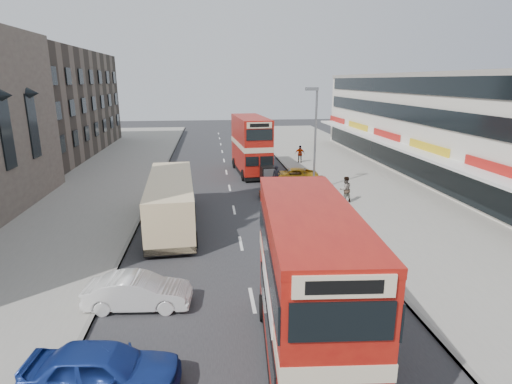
{
  "coord_description": "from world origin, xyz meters",
  "views": [
    {
      "loc": [
        -1.53,
        -12.7,
        8.63
      ],
      "look_at": [
        0.62,
        6.1,
        3.42
      ],
      "focal_mm": 28.58,
      "sensor_mm": 36.0,
      "label": 1
    }
  ],
  "objects_px": {
    "bus_second": "(251,145)",
    "coach": "(171,200)",
    "car_left_front": "(138,292)",
    "pedestrian_far": "(300,154)",
    "pedestrian_near": "(345,189)",
    "bus_main": "(308,289)",
    "car_right_a": "(293,188)",
    "car_right_b": "(292,175)",
    "cyclist": "(276,183)",
    "car_left_near": "(103,369)",
    "street_lamp": "(315,132)"
  },
  "relations": [
    {
      "from": "bus_second",
      "to": "car_left_front",
      "type": "distance_m",
      "value": 24.44
    },
    {
      "from": "coach",
      "to": "pedestrian_near",
      "type": "distance_m",
      "value": 12.36
    },
    {
      "from": "car_right_b",
      "to": "pedestrian_far",
      "type": "bearing_deg",
      "value": 170.46
    },
    {
      "from": "coach",
      "to": "cyclist",
      "type": "distance_m",
      "value": 10.18
    },
    {
      "from": "bus_second",
      "to": "car_left_front",
      "type": "relative_size",
      "value": 2.33
    },
    {
      "from": "bus_second",
      "to": "bus_main",
      "type": "bearing_deg",
      "value": 83.21
    },
    {
      "from": "car_left_near",
      "to": "pedestrian_near",
      "type": "distance_m",
      "value": 21.23
    },
    {
      "from": "street_lamp",
      "to": "coach",
      "type": "bearing_deg",
      "value": -148.01
    },
    {
      "from": "pedestrian_far",
      "to": "car_right_a",
      "type": "bearing_deg",
      "value": -91.9
    },
    {
      "from": "pedestrian_far",
      "to": "car_left_front",
      "type": "bearing_deg",
      "value": -101.59
    },
    {
      "from": "car_left_near",
      "to": "pedestrian_far",
      "type": "relative_size",
      "value": 2.4
    },
    {
      "from": "street_lamp",
      "to": "car_right_a",
      "type": "height_order",
      "value": "street_lamp"
    },
    {
      "from": "car_left_front",
      "to": "cyclist",
      "type": "bearing_deg",
      "value": -22.04
    },
    {
      "from": "bus_second",
      "to": "pedestrian_near",
      "type": "distance_m",
      "value": 12.39
    },
    {
      "from": "car_left_near",
      "to": "car_right_b",
      "type": "distance_m",
      "value": 25.98
    },
    {
      "from": "pedestrian_near",
      "to": "car_left_near",
      "type": "bearing_deg",
      "value": 37.69
    },
    {
      "from": "pedestrian_near",
      "to": "cyclist",
      "type": "bearing_deg",
      "value": -55.77
    },
    {
      "from": "bus_second",
      "to": "pedestrian_far",
      "type": "distance_m",
      "value": 7.08
    },
    {
      "from": "bus_second",
      "to": "car_right_a",
      "type": "distance_m",
      "value": 9.21
    },
    {
      "from": "car_right_a",
      "to": "cyclist",
      "type": "distance_m",
      "value": 1.81
    },
    {
      "from": "car_left_front",
      "to": "car_right_b",
      "type": "relative_size",
      "value": 0.92
    },
    {
      "from": "bus_main",
      "to": "bus_second",
      "type": "height_order",
      "value": "bus_second"
    },
    {
      "from": "pedestrian_near",
      "to": "coach",
      "type": "bearing_deg",
      "value": -1.31
    },
    {
      "from": "car_right_b",
      "to": "pedestrian_far",
      "type": "distance_m",
      "value": 8.37
    },
    {
      "from": "bus_second",
      "to": "coach",
      "type": "relative_size",
      "value": 0.9
    },
    {
      "from": "car_right_a",
      "to": "cyclist",
      "type": "relative_size",
      "value": 2.39
    },
    {
      "from": "bus_main",
      "to": "car_left_near",
      "type": "relative_size",
      "value": 2.09
    },
    {
      "from": "pedestrian_near",
      "to": "cyclist",
      "type": "xyz_separation_m",
      "value": [
        -4.38,
        3.71,
        -0.36
      ]
    },
    {
      "from": "car_left_near",
      "to": "bus_main",
      "type": "bearing_deg",
      "value": -79.0
    },
    {
      "from": "bus_main",
      "to": "car_left_near",
      "type": "bearing_deg",
      "value": 9.14
    },
    {
      "from": "coach",
      "to": "car_right_b",
      "type": "xyz_separation_m",
      "value": [
        9.53,
        9.89,
        -1.0
      ]
    },
    {
      "from": "bus_second",
      "to": "car_right_a",
      "type": "xyz_separation_m",
      "value": [
        2.28,
        -8.7,
        -1.98
      ]
    },
    {
      "from": "car_right_a",
      "to": "pedestrian_near",
      "type": "height_order",
      "value": "pedestrian_near"
    },
    {
      "from": "bus_second",
      "to": "car_right_b",
      "type": "height_order",
      "value": "bus_second"
    },
    {
      "from": "car_right_a",
      "to": "car_right_b",
      "type": "distance_m",
      "value": 4.76
    },
    {
      "from": "car_left_front",
      "to": "pedestrian_near",
      "type": "bearing_deg",
      "value": -40.46
    },
    {
      "from": "bus_second",
      "to": "car_right_b",
      "type": "xyz_separation_m",
      "value": [
        3.21,
        -4.04,
        -2.11
      ]
    },
    {
      "from": "car_left_front",
      "to": "pedestrian_near",
      "type": "height_order",
      "value": "pedestrian_near"
    },
    {
      "from": "bus_second",
      "to": "pedestrian_near",
      "type": "bearing_deg",
      "value": 112.87
    },
    {
      "from": "coach",
      "to": "pedestrian_near",
      "type": "relative_size",
      "value": 5.46
    },
    {
      "from": "street_lamp",
      "to": "bus_second",
      "type": "relative_size",
      "value": 0.86
    },
    {
      "from": "bus_second",
      "to": "car_right_b",
      "type": "relative_size",
      "value": 2.14
    },
    {
      "from": "bus_main",
      "to": "car_right_b",
      "type": "xyz_separation_m",
      "value": [
        4.3,
        23.34,
        -1.99
      ]
    },
    {
      "from": "car_left_near",
      "to": "cyclist",
      "type": "height_order",
      "value": "cyclist"
    },
    {
      "from": "car_left_front",
      "to": "pedestrian_far",
      "type": "height_order",
      "value": "pedestrian_far"
    },
    {
      "from": "car_left_near",
      "to": "pedestrian_far",
      "type": "bearing_deg",
      "value": -15.66
    },
    {
      "from": "car_left_front",
      "to": "bus_second",
      "type": "bearing_deg",
      "value": -11.73
    },
    {
      "from": "street_lamp",
      "to": "bus_main",
      "type": "distance_m",
      "value": 20.8
    },
    {
      "from": "pedestrian_far",
      "to": "car_right_b",
      "type": "bearing_deg",
      "value": -93.91
    },
    {
      "from": "coach",
      "to": "car_right_b",
      "type": "relative_size",
      "value": 2.36
    }
  ]
}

